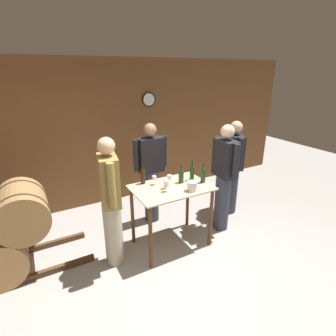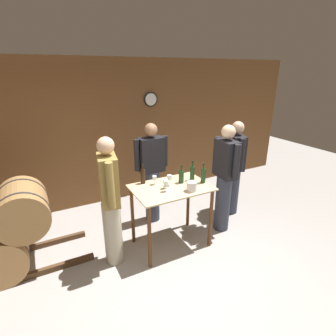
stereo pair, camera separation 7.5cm
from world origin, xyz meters
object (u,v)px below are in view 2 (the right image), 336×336
Objects in this scene: wine_bottle_right at (203,175)px; wine_glass_far_side at (169,178)px; wine_bottle_center at (192,173)px; ice_bucket at (192,186)px; person_visitor_bearded at (152,171)px; wine_glass_near_right at (165,182)px; person_visitor_with_scarf at (110,200)px; person_host at (234,167)px; person_visitor_near_door at (225,177)px; wine_bottle_far_left at (143,176)px; wine_glass_near_left at (154,178)px; wine_bottle_left at (181,176)px; wine_glass_near_center at (166,184)px.

wine_bottle_right is 1.86× the size of wine_glass_far_side.
wine_bottle_right is (0.09, -0.16, 0.00)m from wine_bottle_center.
person_visitor_bearded is at bearing 97.61° from ice_bucket.
person_visitor_with_scarf is at bearing 177.83° from wine_glass_near_right.
person_host is at bearing 24.36° from ice_bucket.
person_visitor_near_door reaches higher than ice_bucket.
wine_bottle_center is at bearing -166.35° from person_host.
wine_glass_near_left is at bearing -42.24° from wine_bottle_far_left.
wine_glass_near_right is at bearing -171.08° from wine_bottle_center.
person_visitor_near_door is at bearing -4.85° from wine_glass_far_side.
person_visitor_bearded is at bearing 69.25° from wine_glass_near_left.
person_host is at bearing 13.65° from wine_bottle_center.
wine_bottle_far_left is at bearing 137.76° from wine_glass_near_left.
wine_bottle_center is at bearing 56.29° from ice_bucket.
wine_glass_near_center is (-0.33, -0.16, 0.01)m from wine_bottle_left.
wine_glass_near_left is 0.29m from wine_glass_near_center.
ice_bucket is at bearing -48.48° from wine_bottle_far_left.
wine_glass_near_right is (0.04, 0.09, -0.01)m from wine_glass_near_center.
wine_glass_far_side is (-0.39, -0.02, 0.00)m from wine_bottle_center.
wine_bottle_left is 0.30m from ice_bucket.
wine_glass_far_side is at bearing -169.30° from person_host.
ice_bucket is 1.37m from person_host.
wine_bottle_center reaches higher than ice_bucket.
wine_glass_far_side is (0.09, 0.06, 0.02)m from wine_glass_near_right.
person_host is at bearing 0.73° from wine_bottle_far_left.
wine_glass_near_left is 0.82× the size of wine_glass_far_side.
wine_glass_near_right is 0.98× the size of ice_bucket.
wine_bottle_far_left is 0.87m from wine_bottle_right.
wine_glass_far_side is 1.47m from person_host.
wine_bottle_left is at bearing -176.87° from wine_bottle_center.
wine_glass_near_right is at bearing 68.85° from wine_glass_near_center.
wine_bottle_far_left is 1.10× the size of wine_bottle_left.
wine_bottle_far_left is 1.28m from person_visitor_near_door.
wine_glass_near_left is 0.07× the size of person_visitor_with_scarf.
wine_bottle_center is at bearing 119.04° from wine_bottle_right.
ice_bucket is at bearing -40.49° from wine_glass_near_right.
wine_bottle_left is at bearing 2.21° from wine_glass_far_side.
wine_bottle_right is at bearing -4.63° from person_visitor_with_scarf.
person_host is at bearing 12.16° from wine_glass_near_right.
wine_glass_far_side is 0.35m from ice_bucket.
wine_glass_far_side is at bearing -177.79° from wine_bottle_left.
wine_glass_near_center is (0.04, -0.28, 0.02)m from wine_glass_near_left.
person_visitor_bearded is at bearing 116.83° from wine_bottle_right.
person_visitor_bearded is at bearing 101.91° from wine_bottle_left.
person_visitor_bearded is (0.22, 0.58, -0.14)m from wine_glass_near_left.
person_host is (1.56, 0.42, -0.16)m from wine_glass_near_center.
wine_bottle_left is 1.70× the size of wine_glass_near_center.
wine_glass_far_side is 0.09× the size of person_host.
person_host is 0.99× the size of person_visitor_bearded.
wine_glass_near_left is (-0.65, 0.27, -0.02)m from wine_bottle_right.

